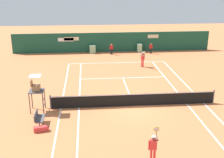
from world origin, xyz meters
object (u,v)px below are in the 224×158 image
object	(u,v)px
umpire_chair	(36,89)
player_on_baseline	(143,58)
equipment_bag	(42,129)
player_near_side	(153,146)
ball_kid_centre_post	(111,48)
player_bench	(39,117)
tennis_ball_mid_court	(121,71)
ball_kid_left_post	(151,48)

from	to	relation	value
umpire_chair	player_on_baseline	world-z (taller)	umpire_chair
equipment_bag	player_near_side	size ratio (longest dim) A/B	0.53
equipment_bag	player_on_baseline	bearing A→B (deg)	56.26
ball_kid_centre_post	player_bench	bearing A→B (deg)	65.64
equipment_bag	ball_kid_centre_post	size ratio (longest dim) A/B	0.71
tennis_ball_mid_court	player_bench	bearing A→B (deg)	-121.32
tennis_ball_mid_court	umpire_chair	bearing A→B (deg)	-128.76
equipment_bag	ball_kid_left_post	distance (m)	21.64
player_on_baseline	tennis_ball_mid_court	size ratio (longest dim) A/B	26.86
player_near_side	tennis_ball_mid_court	size ratio (longest dim) A/B	25.87
player_bench	player_on_baseline	size ratio (longest dim) A/B	0.66
player_on_baseline	ball_kid_centre_post	size ratio (longest dim) A/B	1.37
umpire_chair	player_near_side	size ratio (longest dim) A/B	1.48
player_on_baseline	umpire_chair	bearing A→B (deg)	21.50
player_bench	player_near_side	xyz separation A→B (m)	(6.33, -4.60, 0.41)
player_bench	ball_kid_centre_post	world-z (taller)	ball_kid_centre_post
player_on_baseline	player_near_side	distance (m)	16.98
player_bench	ball_kid_left_post	size ratio (longest dim) A/B	0.92
player_on_baseline	tennis_ball_mid_court	xyz separation A→B (m)	(-2.45, -1.40, -0.93)
ball_kid_left_post	tennis_ball_mid_court	bearing A→B (deg)	49.97
umpire_chair	ball_kid_centre_post	world-z (taller)	umpire_chair
player_bench	equipment_bag	world-z (taller)	player_bench
player_bench	player_near_side	world-z (taller)	player_near_side
equipment_bag	ball_kid_centre_post	distance (m)	19.64
player_bench	player_on_baseline	xyz separation A→B (m)	(9.00, 12.17, 0.46)
equipment_bag	ball_kid_left_post	xyz separation A→B (m)	(10.84, 18.72, 0.59)
umpire_chair	player_near_side	world-z (taller)	umpire_chair
ball_kid_centre_post	tennis_ball_mid_court	size ratio (longest dim) A/B	19.57
umpire_chair	player_on_baseline	distance (m)	13.77
umpire_chair	ball_kid_left_post	world-z (taller)	umpire_chair
player_near_side	ball_kid_left_post	distance (m)	22.94
tennis_ball_mid_court	player_near_side	bearing A→B (deg)	-90.82
player_on_baseline	ball_kid_left_post	distance (m)	6.06
equipment_bag	player_on_baseline	size ratio (longest dim) A/B	0.51
player_near_side	ball_kid_centre_post	world-z (taller)	player_near_side
equipment_bag	ball_kid_left_post	size ratio (longest dim) A/B	0.72
player_bench	ball_kid_centre_post	bearing A→B (deg)	160.84
player_near_side	umpire_chair	bearing A→B (deg)	139.22
equipment_bag	player_bench	bearing A→B (deg)	107.81
umpire_chair	player_bench	xyz separation A→B (m)	(0.39, -2.12, -1.14)
umpire_chair	ball_kid_centre_post	distance (m)	17.07
player_near_side	ball_kid_left_post	bearing A→B (deg)	82.14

